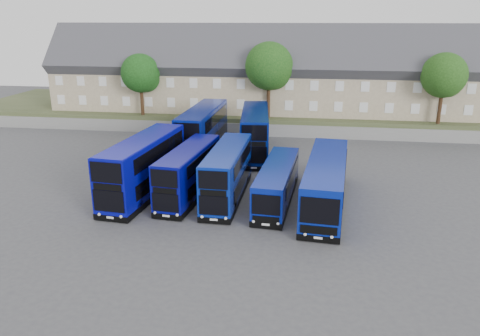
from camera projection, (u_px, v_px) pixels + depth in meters
name	position (u px, v px, depth m)	size (l,w,h in m)	color
ground	(211.00, 213.00, 34.90)	(120.00, 120.00, 0.00)	#45454A
retaining_wall	(251.00, 130.00, 57.26)	(70.00, 0.40, 1.50)	slate
earth_bank	(259.00, 112.00, 66.59)	(80.00, 20.00, 2.00)	#424C2A
terrace_row	(279.00, 76.00, 60.69)	(60.00, 10.40, 11.20)	tan
dd_front_left	(144.00, 168.00, 37.83)	(3.81, 11.88, 4.64)	#080AA1
dd_front_mid	(189.00, 174.00, 37.46)	(3.25, 10.20, 3.99)	#070986
dd_front_right	(227.00, 174.00, 37.05)	(2.57, 10.43, 4.13)	#08249E
dd_rear_left	(203.00, 132.00, 49.05)	(3.11, 12.30, 4.86)	navy
dd_rear_right	(255.00, 133.00, 48.88)	(3.87, 11.97, 4.68)	navy
coach_east_a	(277.00, 184.00, 36.64)	(3.07, 11.01, 2.97)	#081B9A
coach_east_b	(326.00, 183.00, 35.73)	(3.98, 13.54, 3.65)	#081E9B
tree_west	(142.00, 75.00, 58.25)	(4.80, 4.80, 7.65)	#382314
tree_mid	(270.00, 68.00, 56.21)	(5.76, 5.76, 9.18)	#382314
tree_east	(445.00, 77.00, 53.21)	(5.12, 5.12, 8.16)	#382314
tree_far	(480.00, 68.00, 58.87)	(5.44, 5.44, 8.67)	#382314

